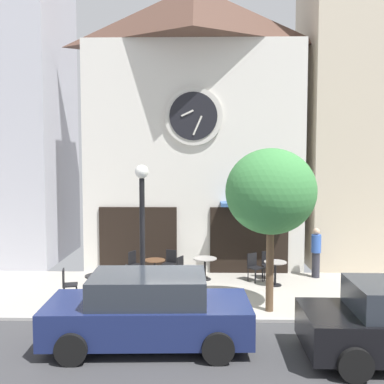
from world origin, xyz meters
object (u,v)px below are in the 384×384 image
Objects in this scene: street_tree at (271,192)px; cafe_chair_outer at (177,268)px; cafe_chair_by_entrance at (170,261)px; parked_car_navy at (148,311)px; street_lamp at (142,236)px; cafe_chair_curbside at (67,282)px; cafe_chair_corner at (254,265)px; cafe_table_rightmost at (205,264)px; cafe_chair_near_lamp at (125,278)px; cafe_table_near_curb at (155,266)px; pedestrian_blue at (316,252)px; cafe_table_near_door at (275,269)px; cafe_table_center_left at (98,283)px; cafe_chair_right_end at (268,263)px; cafe_chair_near_tree at (134,262)px.

street_tree is 4.38m from cafe_chair_outer.
cafe_chair_by_entrance is 0.21× the size of parked_car_navy.
street_tree is (3.36, -0.21, 1.19)m from street_lamp.
cafe_chair_corner is at bearing 21.45° from cafe_chair_curbside.
cafe_table_rightmost is 0.87× the size of cafe_chair_near_lamp.
pedestrian_blue is at bearing 7.34° from cafe_table_near_curb.
cafe_table_center_left is at bearing -162.71° from cafe_table_near_door.
street_lamp is at bearing -110.05° from cafe_chair_outer.
cafe_table_near_curb is at bearing -172.66° from pedestrian_blue.
cafe_chair_right_end is (5.13, 2.45, 0.02)m from cafe_table_center_left.
cafe_table_rightmost is 5.37m from parked_car_navy.
cafe_chair_outer is (0.75, -0.24, 0.02)m from cafe_table_near_curb.
cafe_chair_right_end is at bearing 5.16° from cafe_table_rightmost.
cafe_chair_near_lamp is 2.47m from cafe_chair_by_entrance.
parked_car_navy is at bearing -48.18° from cafe_chair_curbside.
street_tree is at bearing -43.77° from cafe_chair_outer.
cafe_table_near_door is at bearing -40.23° from cafe_chair_corner.
cafe_chair_corner is 0.59m from cafe_chair_right_end.
cafe_table_rightmost is at bearing -174.84° from cafe_chair_right_end.
cafe_chair_curbside is at bearing -150.35° from cafe_chair_outer.
pedestrian_blue is (3.73, 0.37, 0.33)m from cafe_table_rightmost.
cafe_chair_near_lamp and cafe_chair_curbside have the same top height.
cafe_chair_near_tree reaches higher than cafe_table_near_curb.
parked_car_navy reaches higher than cafe_table_center_left.
cafe_chair_outer is at bearing 136.23° from street_tree.
street_lamp is 5.02m from cafe_chair_right_end.
cafe_chair_curbside is (-3.89, -2.27, -0.01)m from cafe_table_rightmost.
cafe_chair_outer is at bearing 38.38° from cafe_table_center_left.
cafe_chair_near_lamp is (-4.55, -1.20, -0.01)m from cafe_table_near_door.
cafe_table_near_curb is 5.41m from pedestrian_blue.
pedestrian_blue is (7.62, 2.64, 0.33)m from cafe_chair_curbside.
street_tree is 2.55× the size of pedestrian_blue.
street_tree is at bearing -7.41° from cafe_chair_curbside.
street_lamp reaches higher than cafe_chair_corner.
cafe_chair_outer is at bearing 85.47° from parked_car_navy.
cafe_chair_near_tree is 1.00× the size of cafe_chair_outer.
street_tree reaches higher than cafe_table_rightmost.
cafe_chair_outer is (1.47, -0.69, 0.00)m from cafe_chair_near_tree.
cafe_chair_outer is (-2.47, -0.44, 0.00)m from cafe_chair_corner.
cafe_chair_by_entrance is at bearing 54.52° from cafe_table_center_left.
street_lamp is at bearing -91.46° from cafe_table_near_curb.
cafe_chair_near_tree reaches higher than cafe_table_near_door.
cafe_table_rightmost is at bearing 11.23° from cafe_table_near_curb.
cafe_table_near_door is at bearing 14.75° from cafe_chair_near_lamp.
cafe_table_center_left is (-4.70, 0.73, -2.62)m from street_tree.
cafe_table_near_curb is at bearing 175.34° from cafe_table_near_door.
street_lamp reaches higher than cafe_table_near_curb.
street_lamp is at bearing -141.85° from cafe_chair_right_end.
cafe_table_near_door is (2.21, -0.64, 0.00)m from cafe_table_rightmost.
cafe_chair_right_end is (3.73, 0.51, 0.02)m from cafe_table_near_curb.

